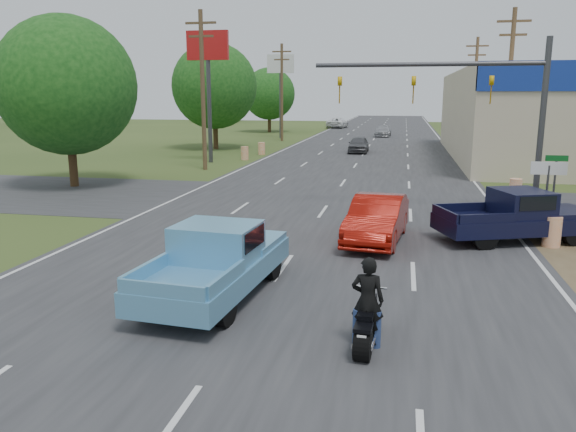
% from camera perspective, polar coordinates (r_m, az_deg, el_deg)
% --- Properties ---
extents(ground, '(200.00, 200.00, 0.00)m').
position_cam_1_polar(ground, '(8.95, -11.97, -20.50)').
color(ground, '#33491D').
rests_on(ground, ground).
extents(main_road, '(15.00, 180.00, 0.02)m').
position_cam_1_polar(main_road, '(47.21, 7.67, 6.26)').
color(main_road, '#2D2D30').
rests_on(main_road, ground).
extents(cross_road, '(120.00, 10.00, 0.02)m').
position_cam_1_polar(cross_road, '(25.51, 4.19, 1.34)').
color(cross_road, '#2D2D30').
rests_on(cross_road, ground).
extents(utility_pole_2, '(2.00, 0.28, 10.00)m').
position_cam_1_polar(utility_pole_2, '(38.39, 21.53, 12.14)').
color(utility_pole_2, '#4C3823').
rests_on(utility_pole_2, ground).
extents(utility_pole_3, '(2.00, 0.28, 10.00)m').
position_cam_1_polar(utility_pole_3, '(56.22, 18.42, 12.11)').
color(utility_pole_3, '#4C3823').
rests_on(utility_pole_3, ground).
extents(utility_pole_5, '(2.00, 0.28, 10.00)m').
position_cam_1_polar(utility_pole_5, '(37.09, -8.66, 12.86)').
color(utility_pole_5, '#4C3823').
rests_on(utility_pole_5, ground).
extents(utility_pole_6, '(2.00, 0.28, 10.00)m').
position_cam_1_polar(utility_pole_6, '(60.21, -0.63, 12.68)').
color(utility_pole_6, '#4C3823').
rests_on(utility_pole_6, ground).
extents(tree_0, '(7.14, 7.14, 8.84)m').
position_cam_1_polar(tree_0, '(31.88, -21.57, 12.20)').
color(tree_0, '#422D19').
rests_on(tree_0, ground).
extents(tree_1, '(7.56, 7.56, 9.36)m').
position_cam_1_polar(tree_1, '(51.63, -7.50, 12.95)').
color(tree_1, '#422D19').
rests_on(tree_1, ground).
extents(tree_2, '(6.72, 6.72, 8.32)m').
position_cam_1_polar(tree_2, '(74.90, -1.92, 12.30)').
color(tree_2, '#422D19').
rests_on(tree_2, ground).
extents(tree_4, '(9.24, 9.24, 11.44)m').
position_cam_1_polar(tree_4, '(100.44, -24.45, 12.28)').
color(tree_4, '#422D19').
rests_on(tree_4, ground).
extents(tree_5, '(7.98, 7.98, 9.88)m').
position_cam_1_polar(tree_5, '(105.34, 26.87, 11.50)').
color(tree_5, '#422D19').
rests_on(tree_5, ground).
extents(tree_6, '(8.82, 8.82, 10.92)m').
position_cam_1_polar(tree_6, '(107.14, -6.67, 13.02)').
color(tree_6, '#422D19').
rests_on(tree_6, ground).
extents(barrel_0, '(0.56, 0.56, 1.00)m').
position_cam_1_polar(barrel_0, '(19.93, 25.25, -1.44)').
color(barrel_0, orange).
rests_on(barrel_0, ground).
extents(barrel_1, '(0.56, 0.56, 1.00)m').
position_cam_1_polar(barrel_1, '(28.18, 22.10, 2.52)').
color(barrel_1, orange).
rests_on(barrel_1, ground).
extents(barrel_2, '(0.56, 0.56, 1.00)m').
position_cam_1_polar(barrel_2, '(42.71, -4.41, 6.38)').
color(barrel_2, orange).
rests_on(barrel_2, ground).
extents(barrel_3, '(0.56, 0.56, 1.00)m').
position_cam_1_polar(barrel_3, '(46.48, -2.70, 6.87)').
color(barrel_3, orange).
rests_on(barrel_3, ground).
extents(pole_sign_left_near, '(3.00, 0.35, 9.20)m').
position_cam_1_polar(pole_sign_left_near, '(41.26, -8.13, 15.37)').
color(pole_sign_left_near, '#3F3F44').
rests_on(pole_sign_left_near, ground).
extents(pole_sign_left_far, '(3.00, 0.35, 9.20)m').
position_cam_1_polar(pole_sign_left_far, '(64.37, -0.76, 14.30)').
color(pole_sign_left_far, '#3F3F44').
rests_on(pole_sign_left_far, ground).
extents(lane_sign, '(1.20, 0.08, 2.52)m').
position_cam_1_polar(lane_sign, '(21.65, 24.89, 3.37)').
color(lane_sign, '#3F3F44').
rests_on(lane_sign, ground).
extents(street_name_sign, '(0.80, 0.08, 2.61)m').
position_cam_1_polar(street_name_sign, '(23.27, 25.44, 3.13)').
color(street_name_sign, '#3F3F44').
rests_on(street_name_sign, ground).
extents(signal_mast, '(9.12, 0.40, 7.00)m').
position_cam_1_polar(signal_mast, '(24.00, 18.26, 11.61)').
color(signal_mast, '#3F3F44').
rests_on(signal_mast, ground).
extents(red_convertible, '(2.10, 4.74, 1.51)m').
position_cam_1_polar(red_convertible, '(18.83, 9.02, -0.35)').
color(red_convertible, '#8E0F06').
rests_on(red_convertible, ground).
extents(motorcycle, '(0.62, 2.01, 1.02)m').
position_cam_1_polar(motorcycle, '(11.07, 7.98, -11.03)').
color(motorcycle, black).
rests_on(motorcycle, ground).
extents(rider, '(0.65, 0.45, 1.72)m').
position_cam_1_polar(rider, '(10.96, 8.07, -8.97)').
color(rider, black).
rests_on(rider, ground).
extents(blue_pickup, '(2.53, 5.54, 1.78)m').
position_cam_1_polar(blue_pickup, '(13.73, -7.12, -4.38)').
color(blue_pickup, black).
rests_on(blue_pickup, ground).
extents(navy_pickup, '(5.59, 3.73, 1.73)m').
position_cam_1_polar(navy_pickup, '(20.21, 22.55, 0.05)').
color(navy_pickup, black).
rests_on(navy_pickup, ground).
extents(distant_car_grey, '(1.63, 4.02, 1.37)m').
position_cam_1_polar(distant_car_grey, '(48.29, 7.19, 7.20)').
color(distant_car_grey, '#4F4F53').
rests_on(distant_car_grey, ground).
extents(distant_car_silver, '(1.97, 4.48, 1.28)m').
position_cam_1_polar(distant_car_silver, '(67.91, 9.62, 8.51)').
color(distant_car_silver, '#A4A5A9').
rests_on(distant_car_silver, ground).
extents(distant_car_white, '(2.97, 5.61, 1.50)m').
position_cam_1_polar(distant_car_white, '(84.83, 5.04, 9.40)').
color(distant_car_white, white).
rests_on(distant_car_white, ground).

